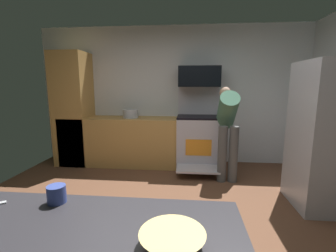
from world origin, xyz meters
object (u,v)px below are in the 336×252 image
at_px(microwave, 199,77).
at_px(mug_tea, 57,194).
at_px(refrigerator, 334,137).
at_px(stock_pot, 131,114).
at_px(person_cook, 227,124).
at_px(mixing_bowl_small, 172,240).
at_px(oven_range, 198,140).

distance_m(microwave, mug_tea, 3.43).
bearing_deg(refrigerator, stock_pot, 154.84).
xyz_separation_m(person_cook, mixing_bowl_small, (-0.66, -2.95, 0.04)).
xyz_separation_m(mixing_bowl_small, stock_pot, (-1.04, 3.45, 0.05)).
bearing_deg(mixing_bowl_small, person_cook, 77.43).
relative_size(refrigerator, mug_tea, 19.15).
xyz_separation_m(oven_range, stock_pot, (-1.26, 0.02, 0.47)).
bearing_deg(mug_tea, oven_range, 75.15).
height_order(refrigerator, person_cook, refrigerator).
bearing_deg(microwave, mug_tea, -104.43).
bearing_deg(refrigerator, mixing_bowl_small, -130.06).
xyz_separation_m(person_cook, stock_pot, (-1.70, 0.50, 0.09)).
distance_m(microwave, person_cook, 1.05).
relative_size(oven_range, stock_pot, 5.13).
relative_size(oven_range, mixing_bowl_small, 5.84).
height_order(person_cook, mixing_bowl_small, person_cook).
xyz_separation_m(mug_tea, stock_pot, (-0.42, 3.17, 0.03)).
bearing_deg(mug_tea, refrigerator, 37.48).
bearing_deg(stock_pot, oven_range, -0.73).
bearing_deg(person_cook, microwave, 127.29).
relative_size(oven_range, person_cook, 1.00).
height_order(microwave, stock_pot, microwave).
bearing_deg(refrigerator, oven_range, 140.07).
relative_size(refrigerator, person_cook, 1.21).
height_order(microwave, person_cook, microwave).
distance_m(oven_range, person_cook, 0.76).
bearing_deg(stock_pot, person_cook, -16.33).
xyz_separation_m(refrigerator, person_cook, (-1.13, 0.83, 0.00)).
relative_size(microwave, mug_tea, 7.95).
relative_size(microwave, stock_pot, 2.58).
bearing_deg(person_cook, oven_range, 132.41).
xyz_separation_m(microwave, stock_pot, (-1.26, -0.08, -0.68)).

